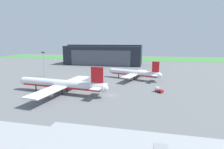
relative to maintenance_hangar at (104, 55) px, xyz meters
The scene contains 7 objects.
ground_plane 111.17m from the maintenance_hangar, 73.32° to the right, with size 440.00×440.00×0.00m, color slate.
grass_field_strip 78.34m from the maintenance_hangar, 65.87° to the left, with size 440.00×56.00×0.08m, color #418A3C.
maintenance_hangar is the anchor object (origin of this frame).
airliner_near_right 108.65m from the maintenance_hangar, 86.18° to the right, with size 48.56×43.84×13.82m.
airliner_far_right 79.75m from the maintenance_hangar, 60.75° to the right, with size 35.64×31.71×12.65m.
ops_van 110.81m from the maintenance_hangar, 60.90° to the right, with size 4.24×4.41×2.35m.
apron_light_mast 77.48m from the maintenance_hangar, 108.39° to the right, with size 2.40×0.50×17.66m.
Camera 1 is at (16.72, -77.25, 25.15)m, focal length 28.02 mm.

